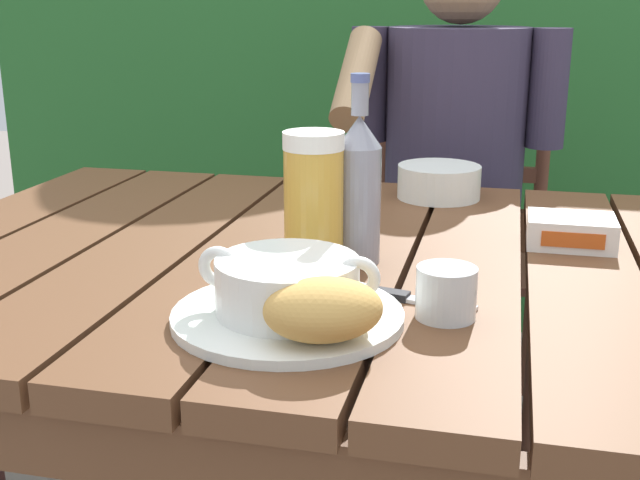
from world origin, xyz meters
The scene contains 13 objects.
dining_table centered at (0.00, 0.00, 0.65)m, with size 1.43×0.97×0.73m.
hedge_backdrop centered at (-0.09, 1.84, 0.97)m, with size 3.23×0.81×2.16m.
chair_near_diner centered at (0.08, 0.92, 0.48)m, with size 0.46×0.43×1.01m.
person_eating centered at (0.08, 0.72, 0.73)m, with size 0.48×0.47×1.24m.
serving_plate centered at (-0.03, -0.27, 0.74)m, with size 0.27×0.27×0.01m.
soup_bowl centered at (-0.03, -0.27, 0.78)m, with size 0.22×0.17×0.07m.
bread_roll centered at (0.03, -0.34, 0.77)m, with size 0.16×0.14×0.07m.
beer_glass centered at (-0.05, -0.07, 0.82)m, with size 0.08×0.08×0.19m.
beer_bottle centered at (0.01, -0.04, 0.84)m, with size 0.06×0.06×0.26m.
water_glass_small centered at (0.15, -0.22, 0.76)m, with size 0.07×0.07×0.06m.
butter_tub centered at (0.31, 0.11, 0.75)m, with size 0.13×0.10×0.05m.
table_knife centered at (0.10, -0.18, 0.73)m, with size 0.15×0.05×0.01m.
diner_bowl centered at (0.08, 0.38, 0.76)m, with size 0.16×0.16×0.06m.
Camera 1 is at (0.21, -1.11, 1.09)m, focal length 45.08 mm.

